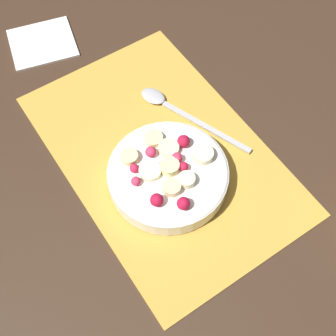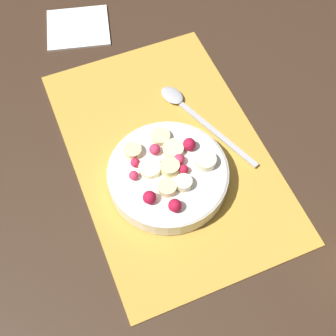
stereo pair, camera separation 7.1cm
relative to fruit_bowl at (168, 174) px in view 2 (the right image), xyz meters
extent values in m
plane|color=#382619|center=(-0.05, 0.02, -0.03)|extent=(3.00, 3.00, 0.00)
cube|color=gold|center=(-0.05, 0.02, -0.02)|extent=(0.48, 0.31, 0.01)
cylinder|color=silver|center=(0.00, 0.00, -0.01)|extent=(0.19, 0.19, 0.03)
torus|color=silver|center=(0.00, 0.00, 0.01)|extent=(0.19, 0.19, 0.01)
cylinder|color=white|center=(0.00, 0.00, 0.01)|extent=(0.17, 0.17, 0.00)
cylinder|color=beige|center=(0.03, -0.01, 0.02)|extent=(0.03, 0.03, 0.01)
cylinder|color=beige|center=(0.00, 0.00, 0.02)|extent=(0.04, 0.04, 0.01)
cylinder|color=beige|center=(-0.03, 0.02, 0.02)|extent=(0.04, 0.04, 0.01)
cylinder|color=#F4EAB7|center=(0.01, 0.06, 0.02)|extent=(0.05, 0.05, 0.01)
cylinder|color=beige|center=(-0.05, -0.04, 0.02)|extent=(0.04, 0.04, 0.01)
cylinder|color=#F4EAB7|center=(-0.01, -0.03, 0.02)|extent=(0.04, 0.04, 0.01)
cylinder|color=#F4EAB7|center=(0.03, 0.01, 0.02)|extent=(0.03, 0.03, 0.01)
cylinder|color=beige|center=(-0.06, 0.01, 0.02)|extent=(0.04, 0.04, 0.01)
sphere|color=#DB3356|center=(-0.04, -0.01, 0.02)|extent=(0.02, 0.02, 0.02)
sphere|color=#DB3356|center=(-0.01, -0.05, 0.02)|extent=(0.01, 0.01, 0.01)
sphere|color=#B21433|center=(0.04, -0.04, 0.02)|extent=(0.02, 0.02, 0.02)
sphere|color=#B21433|center=(0.06, -0.02, 0.02)|extent=(0.02, 0.02, 0.02)
sphere|color=red|center=(0.01, 0.02, 0.02)|extent=(0.01, 0.01, 0.01)
sphere|color=#B21433|center=(-0.03, 0.05, 0.02)|extent=(0.02, 0.02, 0.02)
sphere|color=#DB3356|center=(-0.01, 0.02, 0.02)|extent=(0.02, 0.02, 0.02)
sphere|color=#D12347|center=(-0.03, -0.04, 0.02)|extent=(0.01, 0.01, 0.01)
cube|color=#B2B2B7|center=(-0.05, 0.11, -0.02)|extent=(0.17, 0.07, 0.00)
ellipsoid|color=#B2B2B7|center=(-0.15, 0.07, -0.02)|extent=(0.05, 0.05, 0.01)
cube|color=white|center=(-0.39, -0.03, -0.02)|extent=(0.14, 0.14, 0.01)
camera|label=1|loc=(0.30, -0.20, 0.63)|focal=50.00mm
camera|label=2|loc=(0.33, -0.14, 0.63)|focal=50.00mm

